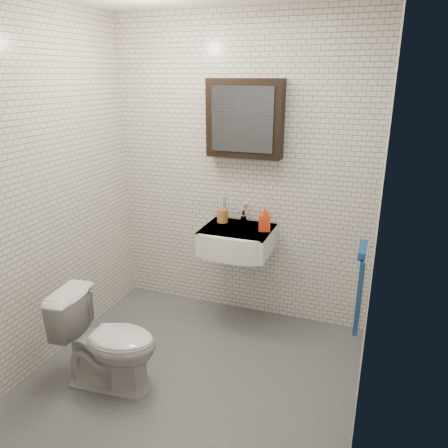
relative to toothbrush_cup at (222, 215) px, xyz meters
The scene contains 9 objects.
ground 1.27m from the toothbrush_cup, 82.34° to the right, with size 2.20×2.00×0.01m, color #45474C.
room_shell 1.05m from the toothbrush_cup, 82.34° to the right, with size 2.22×2.02×2.51m.
washbasin 0.27m from the toothbrush_cup, 41.18° to the right, with size 0.55×0.50×0.20m.
faucet 0.18m from the toothbrush_cup, 16.22° to the left, with size 0.06×0.20×0.15m.
mirror_cabinet 0.81m from the toothbrush_cup, 15.03° to the left, with size 0.60×0.15×0.60m.
towel_rail 1.29m from the toothbrush_cup, 24.56° to the right, with size 0.09×0.30×0.58m.
toothbrush_cup is the anchor object (origin of this frame).
soap_bottle 0.39m from the toothbrush_cup, 12.21° to the right, with size 0.09×0.09×0.20m, color #F24C19.
toilet 1.36m from the toothbrush_cup, 108.01° to the right, with size 0.38×0.67×0.68m, color silver.
Camera 1 is at (1.09, -2.38, 2.03)m, focal length 35.00 mm.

